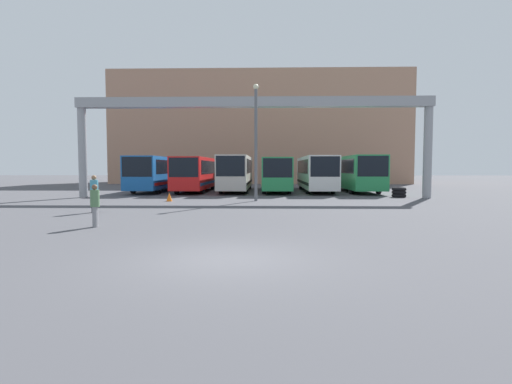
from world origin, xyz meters
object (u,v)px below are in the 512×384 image
bus_slot_5 (357,171)px  pedestrian_near_right (95,204)px  lamp_post (256,137)px  traffic_cone (169,197)px  pedestrian_mid_left (94,193)px  tire_stack (399,192)px  bus_slot_4 (316,172)px  bus_slot_3 (276,172)px  bus_slot_1 (196,172)px  bus_slot_2 (236,171)px  bus_slot_0 (157,172)px

bus_slot_5 → pedestrian_near_right: bus_slot_5 is taller
lamp_post → traffic_cone: bearing=-175.4°
pedestrian_mid_left → tire_stack: pedestrian_mid_left is taller
bus_slot_4 → pedestrian_mid_left: bus_slot_4 is taller
bus_slot_3 → pedestrian_mid_left: size_ratio=6.38×
bus_slot_1 → lamp_post: lamp_post is taller
bus_slot_1 → bus_slot_4: 10.90m
bus_slot_2 → bus_slot_3: bus_slot_2 is taller
pedestrian_mid_left → lamp_post: 10.79m
lamp_post → pedestrian_near_right: bearing=-115.8°
bus_slot_1 → bus_slot_5: 14.52m
bus_slot_3 → bus_slot_5: bus_slot_5 is taller
traffic_cone → lamp_post: bearing=4.6°
bus_slot_0 → bus_slot_2: 7.27m
bus_slot_3 → traffic_cone: bearing=-123.4°
pedestrian_near_right → pedestrian_mid_left: 5.15m
bus_slot_0 → bus_slot_3: bearing=1.4°
bus_slot_5 → bus_slot_3: bearing=177.7°
bus_slot_0 → bus_slot_5: (18.15, -0.02, 0.03)m
bus_slot_0 → pedestrian_mid_left: bus_slot_0 is taller
pedestrian_near_right → traffic_cone: (0.01, 11.13, -0.55)m
traffic_cone → bus_slot_1: bearing=90.7°
bus_slot_1 → lamp_post: (5.72, -10.03, 2.37)m
pedestrian_mid_left → tire_stack: size_ratio=1.75×
bus_slot_4 → bus_slot_0: bearing=-178.0°
bus_slot_2 → pedestrian_near_right: size_ratio=7.60×
bus_slot_4 → tire_stack: bus_slot_4 is taller
bus_slot_0 → traffic_cone: (3.75, -10.56, -1.52)m
tire_stack → pedestrian_near_right: bearing=-136.8°
traffic_cone → tire_stack: tire_stack is taller
bus_slot_0 → tire_stack: size_ratio=10.64×
bus_slot_5 → pedestrian_mid_left: bus_slot_5 is taller
bus_slot_0 → bus_slot_3: bus_slot_0 is taller
bus_slot_5 → pedestrian_mid_left: bearing=-134.2°
bus_slot_3 → tire_stack: bus_slot_3 is taller
bus_slot_0 → tire_stack: bearing=-18.5°
pedestrian_mid_left → lamp_post: lamp_post is taller
traffic_cone → bus_slot_2: bearing=72.3°
bus_slot_0 → bus_slot_4: (14.52, 0.50, 0.02)m
pedestrian_mid_left → tire_stack: bearing=-50.1°
bus_slot_5 → traffic_cone: size_ratio=19.54×
bus_slot_2 → bus_slot_3: size_ratio=1.03×
pedestrian_near_right → tire_stack: bearing=-56.7°
bus_slot_0 → pedestrian_mid_left: size_ratio=6.09×
bus_slot_0 → pedestrian_near_right: bus_slot_0 is taller
bus_slot_1 → bus_slot_4: (10.89, 0.58, 0.05)m
traffic_cone → tire_stack: (16.03, 3.95, 0.08)m
bus_slot_2 → bus_slot_4: size_ratio=0.99×
bus_slot_3 → tire_stack: 11.32m
bus_slot_2 → bus_slot_4: bearing=0.4°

